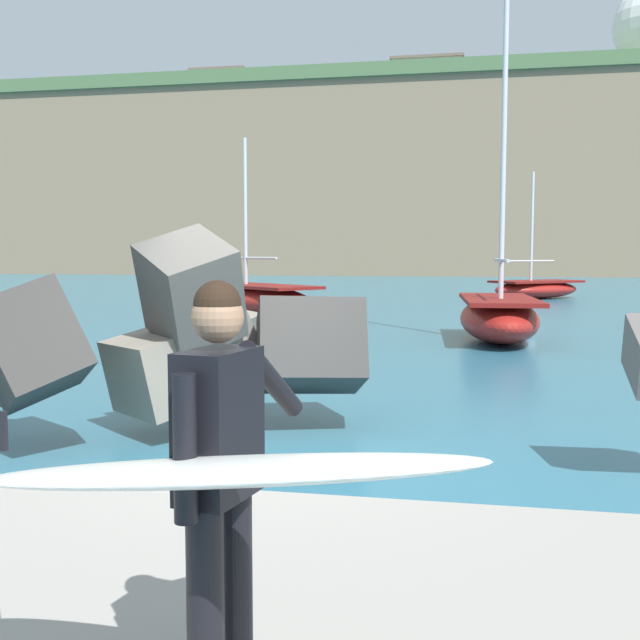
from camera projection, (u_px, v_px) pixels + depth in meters
ground_plane at (252, 457)px, 8.01m from camera, size 400.00×400.00×0.00m
walkway_path at (39, 631)px, 4.09m from camera, size 48.00×4.40×0.24m
breakwater_jetty at (10, 338)px, 9.36m from camera, size 30.73×6.38×2.57m
surfer_with_board at (213, 472)px, 2.98m from camera, size 2.12×1.34×1.78m
boat_near_left at (253, 298)px, 26.12m from camera, size 5.85×5.29×5.97m
boat_near_right at (536, 288)px, 35.31m from camera, size 4.82×4.41×5.73m
boat_mid_left at (499, 316)px, 18.33m from camera, size 2.11×4.72×8.40m
mooring_buoy_middle at (528, 327)px, 19.72m from camera, size 0.44×0.44×0.44m
headland_bluff at (415, 188)px, 86.08m from camera, size 92.21×39.48×18.54m
station_building_west at (222, 91)px, 89.16m from camera, size 6.52×4.97×4.37m
station_building_central at (476, 84)px, 86.03m from camera, size 8.19×5.82×4.57m
station_building_east at (428, 85)px, 87.98m from camera, size 8.13×6.67×5.23m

